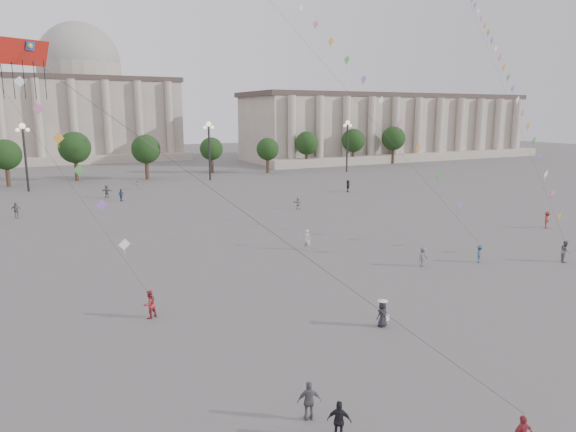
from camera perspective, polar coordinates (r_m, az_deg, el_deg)
name	(u,v)px	position (r m, az deg, el deg)	size (l,w,h in m)	color
ground	(369,352)	(27.97, 9.03, -14.67)	(360.00, 360.00, 0.00)	#4F4D4B
hall_east	(391,127)	(145.36, 11.32, 9.70)	(84.00, 26.22, 17.20)	gray
hall_central	(83,105)	(150.12, -21.83, 11.39)	(48.30, 34.30, 35.50)	gray
tree_row	(117,151)	(99.51, -18.50, 6.90)	(137.12, 5.12, 8.00)	#3D2F1E
lamp_post_mid_west	(24,145)	(90.25, -27.27, 7.07)	(2.00, 0.90, 10.65)	#262628
lamp_post_mid_east	(209,140)	(95.14, -8.77, 8.35)	(2.00, 0.90, 10.65)	#262628
lamp_post_far_east	(347,137)	(108.43, 6.61, 8.77)	(2.00, 0.90, 10.65)	#262628
person_crowd_0	(121,195)	(75.87, -18.06, 2.23)	(1.00, 0.42, 1.71)	#334873
person_crowd_4	(138,184)	(87.26, -16.37, 3.39)	(1.38, 0.44, 1.49)	#B2B2AD
person_crowd_6	(423,257)	(42.93, 14.77, -4.39)	(1.05, 0.61, 1.63)	slate
person_crowd_7	(298,203)	(66.11, 1.14, 1.45)	(1.47, 0.47, 1.59)	#B1B2AD
person_crowd_8	(547,220)	(61.75, 26.85, -0.39)	(1.18, 0.68, 1.83)	maroon
person_crowd_9	(348,186)	(81.24, 6.68, 3.34)	(1.71, 0.55, 1.85)	black
person_crowd_12	(107,191)	(79.53, -19.49, 2.61)	(1.75, 0.56, 1.89)	slate
person_crowd_13	(307,240)	(46.46, 2.11, -2.64)	(0.69, 0.46, 1.90)	silver
person_crowd_16	(16,210)	(68.48, -27.99, 0.58)	(1.11, 0.46, 1.89)	slate
tourist_1	(339,421)	(20.98, 5.72, -21.69)	(0.93, 0.39, 1.58)	black
tourist_3	(309,401)	(21.98, 2.37, -19.85)	(0.97, 0.40, 1.66)	#5A595D
kite_flyer_0	(150,304)	(32.53, -15.12, -9.44)	(0.85, 0.66, 1.74)	#9F2B30
kite_flyer_1	(480,254)	(45.51, 20.53, -3.95)	(0.95, 0.55, 1.48)	#2E4F68
kite_flyer_2	(565,251)	(48.59, 28.43, -3.46)	(0.89, 0.69, 1.83)	slate
hat_person	(383,313)	(30.75, 10.46, -10.56)	(0.83, 0.62, 1.69)	black
dragon_kite	(29,73)	(24.48, -26.81, 14.00)	(8.57, 7.56, 24.08)	red
kite_train_east	(494,49)	(69.76, 21.87, 16.83)	(23.63, 37.58, 56.15)	#3F3F3F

